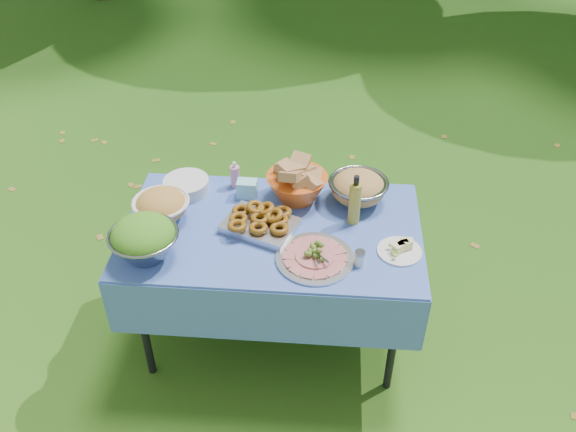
% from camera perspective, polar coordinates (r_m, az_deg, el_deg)
% --- Properties ---
extents(ground, '(80.00, 80.00, 0.00)m').
position_cam_1_polar(ground, '(3.53, -1.32, -10.78)').
color(ground, '#0B3A0A').
rests_on(ground, ground).
extents(picnic_table, '(1.46, 0.86, 0.76)m').
position_cam_1_polar(picnic_table, '(3.25, -1.41, -6.36)').
color(picnic_table, '#84B0FF').
rests_on(picnic_table, ground).
extents(salad_bowl, '(0.34, 0.34, 0.21)m').
position_cam_1_polar(salad_bowl, '(2.85, -13.35, -2.06)').
color(salad_bowl, gray).
rests_on(salad_bowl, picnic_table).
extents(pasta_bowl_white, '(0.33, 0.33, 0.16)m').
position_cam_1_polar(pasta_bowl_white, '(3.08, -11.78, 0.97)').
color(pasta_bowl_white, silver).
rests_on(pasta_bowl_white, picnic_table).
extents(plate_stack, '(0.30, 0.30, 0.07)m').
position_cam_1_polar(plate_stack, '(3.27, -9.49, 2.86)').
color(plate_stack, silver).
rests_on(plate_stack, picnic_table).
extents(wipes_box, '(0.11, 0.08, 0.09)m').
position_cam_1_polar(wipes_box, '(3.19, -3.84, 2.57)').
color(wipes_box, '#92E6F3').
rests_on(wipes_box, picnic_table).
extents(sanitizer_bottle, '(0.07, 0.07, 0.15)m').
position_cam_1_polar(sanitizer_bottle, '(3.26, -4.99, 3.93)').
color(sanitizer_bottle, pink).
rests_on(sanitizer_bottle, picnic_table).
extents(bread_bowl, '(0.37, 0.37, 0.21)m').
position_cam_1_polar(bread_bowl, '(3.13, 0.84, 3.26)').
color(bread_bowl, '#D95818').
rests_on(bread_bowl, picnic_table).
extents(pasta_bowl_steel, '(0.36, 0.36, 0.16)m').
position_cam_1_polar(pasta_bowl_steel, '(3.15, 6.59, 2.68)').
color(pasta_bowl_steel, gray).
rests_on(pasta_bowl_steel, picnic_table).
extents(fried_tray, '(0.41, 0.35, 0.08)m').
position_cam_1_polar(fried_tray, '(2.97, -2.65, -0.60)').
color(fried_tray, '#B5B4B9').
rests_on(fried_tray, picnic_table).
extents(charcuterie_platter, '(0.37, 0.37, 0.08)m').
position_cam_1_polar(charcuterie_platter, '(2.80, 2.55, -3.43)').
color(charcuterie_platter, silver).
rests_on(charcuterie_platter, picnic_table).
extents(oil_bottle, '(0.07, 0.07, 0.27)m').
position_cam_1_polar(oil_bottle, '(2.97, 6.28, 1.55)').
color(oil_bottle, '#AB9A2E').
rests_on(oil_bottle, picnic_table).
extents(cheese_plate, '(0.25, 0.25, 0.06)m').
position_cam_1_polar(cheese_plate, '(2.89, 10.44, -2.91)').
color(cheese_plate, silver).
rests_on(cheese_plate, picnic_table).
extents(shaker, '(0.06, 0.06, 0.08)m').
position_cam_1_polar(shaker, '(2.79, 6.72, -3.94)').
color(shaker, silver).
rests_on(shaker, picnic_table).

